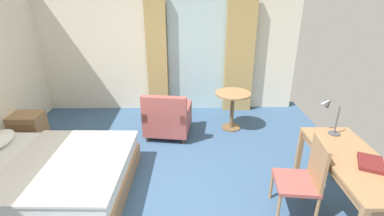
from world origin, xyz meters
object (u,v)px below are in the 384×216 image
bed (37,174)px  writing_desk (353,166)px  desk_lamp (330,108)px  round_cafe_table (233,102)px  armchair_by_window (168,119)px  nightstand (28,127)px  closed_book (371,163)px  desk_chair (305,176)px

bed → writing_desk: bearing=-8.0°
desk_lamp → round_cafe_table: (-0.89, 1.64, -0.57)m
armchair_by_window → round_cafe_table: (1.17, 0.27, 0.19)m
writing_desk → armchair_by_window: bearing=136.6°
bed → desk_lamp: bearing=1.4°
bed → round_cafe_table: bearing=32.4°
bed → nightstand: bed is taller
nightstand → round_cafe_table: size_ratio=0.71×
desk_lamp → round_cafe_table: size_ratio=0.69×
bed → closed_book: (3.76, -0.63, 0.55)m
desk_chair → round_cafe_table: bearing=102.1°
nightstand → writing_desk: 4.87m
bed → desk_chair: size_ratio=2.39×
desk_lamp → nightstand: bearing=164.2°
writing_desk → desk_chair: (-0.46, 0.07, -0.17)m
nightstand → desk_chair: desk_chair is taller
desk_chair → desk_lamp: size_ratio=1.95×
desk_chair → closed_book: size_ratio=2.98×
nightstand → round_cafe_table: (3.55, 0.39, 0.28)m
writing_desk → round_cafe_table: (-0.93, 2.25, -0.16)m
bed → writing_desk: bed is taller
closed_book → bed: bearing=-162.8°
armchair_by_window → round_cafe_table: bearing=13.1°
writing_desk → desk_lamp: 0.74m
desk_lamp → round_cafe_table: bearing=118.4°
armchair_by_window → writing_desk: bearing=-43.4°
nightstand → writing_desk: writing_desk is taller
nightstand → armchair_by_window: 2.39m
bed → armchair_by_window: 2.15m
writing_desk → closed_book: 0.19m
bed → closed_book: 3.85m
writing_desk → closed_book: size_ratio=4.62×
desk_chair → nightstand: bearing=156.0°
closed_book → nightstand: bearing=-176.6°
desk_chair → armchair_by_window: bearing=130.5°
bed → desk_lamp: desk_lamp is taller
writing_desk → armchair_by_window: size_ratio=1.72×
desk_lamp → closed_book: bearing=-79.5°
nightstand → closed_book: bearing=-23.4°
bed → round_cafe_table: bed is taller
desk_lamp → round_cafe_table: desk_lamp is taller
writing_desk → round_cafe_table: 2.44m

